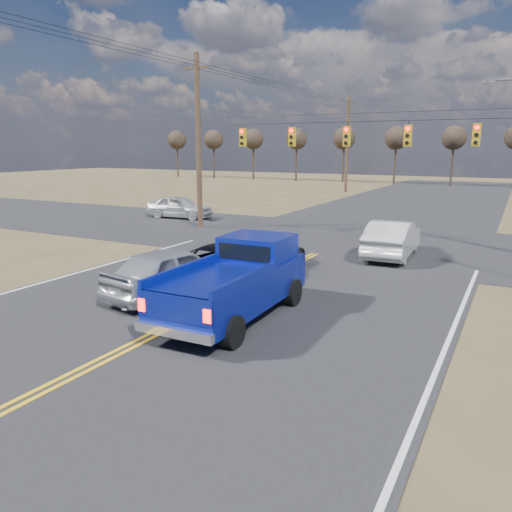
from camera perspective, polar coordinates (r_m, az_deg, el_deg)
The scene contains 12 objects.
ground at distance 11.61m, azimuth -20.14°, elevation -12.76°, with size 160.00×160.00×0.00m, color brown.
road_main at distance 19.28m, azimuth 2.39°, elevation -2.01°, with size 14.00×120.00×0.02m, color #28282B.
road_cross at distance 26.55m, azimuth 9.90°, elevation 1.81°, with size 120.00×12.00×0.02m, color #28282B.
signal_gantry at distance 25.77m, azimuth 11.26°, elevation 12.76°, with size 19.60×4.83×10.00m.
utility_poles at distance 25.18m, azimuth 9.62°, elevation 13.21°, with size 19.60×58.32×10.00m.
treeline at distance 34.77m, azimuth 15.05°, elevation 13.47°, with size 87.00×117.80×7.40m.
pickup_truck at distance 14.16m, azimuth -2.18°, elevation -2.89°, with size 2.42×5.84×2.17m.
silver_suv at distance 16.42m, azimuth -9.45°, elevation -1.74°, with size 1.96×4.86×1.66m, color #ADAFB5.
black_suv at distance 17.69m, azimuth -3.08°, elevation -0.87°, with size 2.44×5.30×1.47m, color black.
white_car_queue at distance 22.84m, azimuth 15.31°, elevation 1.94°, with size 1.73×4.98×1.64m, color #BEBEBE.
dgrey_car_queue at distance 19.83m, azimuth 0.83°, elevation 0.38°, with size 1.86×4.58×1.33m, color #313136.
cross_car_west at distance 34.60m, azimuth -8.74°, elevation 5.57°, with size 4.54×1.83×1.55m, color silver.
Camera 1 is at (8.06, -6.85, 4.78)m, focal length 35.00 mm.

